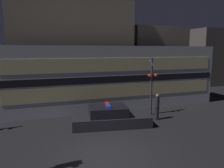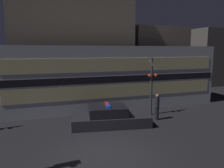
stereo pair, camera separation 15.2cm
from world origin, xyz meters
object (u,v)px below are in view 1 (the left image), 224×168
pedestrian (157,107)px  crossing_signal_near (152,83)px  train (113,77)px  police_car (110,117)px

pedestrian → crossing_signal_near: size_ratio=0.43×
train → pedestrian: size_ratio=9.84×
train → pedestrian: (1.44, -4.01, -1.43)m
train → police_car: (-1.58, -4.02, -1.80)m
train → police_car: train is taller
police_car → pedestrian: (3.02, 0.01, 0.37)m
crossing_signal_near → pedestrian: bearing=-99.4°
police_car → pedestrian: size_ratio=2.87×
crossing_signal_near → police_car: bearing=-161.8°
train → pedestrian: bearing=-70.3°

